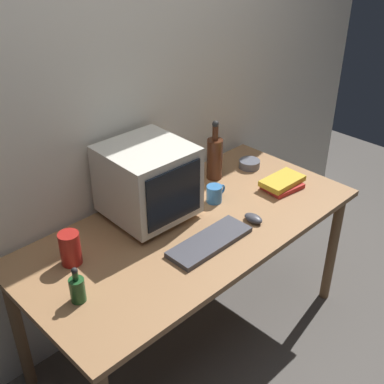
% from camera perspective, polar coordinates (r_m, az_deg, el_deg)
% --- Properties ---
extents(ground_plane, '(6.00, 6.00, 0.00)m').
position_cam_1_polar(ground_plane, '(2.86, 0.00, -16.12)').
color(ground_plane, '#56514C').
extents(back_wall, '(4.00, 0.08, 2.50)m').
position_cam_1_polar(back_wall, '(2.45, -7.77, 10.48)').
color(back_wall, silver).
rests_on(back_wall, ground).
extents(desk, '(1.71, 0.81, 0.75)m').
position_cam_1_polar(desk, '(2.42, 0.00, -5.32)').
color(desk, '#9E7047').
rests_on(desk, ground).
extents(crt_monitor, '(0.39, 0.40, 0.37)m').
position_cam_1_polar(crt_monitor, '(2.34, -5.14, 1.24)').
color(crt_monitor, beige).
rests_on(crt_monitor, desk).
extents(keyboard, '(0.42, 0.15, 0.02)m').
position_cam_1_polar(keyboard, '(2.24, 2.07, -5.74)').
color(keyboard, '#3F3F47').
rests_on(keyboard, desk).
extents(computer_mouse, '(0.06, 0.10, 0.04)m').
position_cam_1_polar(computer_mouse, '(2.40, 7.09, -3.03)').
color(computer_mouse, '#3F3F47').
rests_on(computer_mouse, desk).
extents(bottle_tall, '(0.09, 0.09, 0.34)m').
position_cam_1_polar(bottle_tall, '(2.70, 2.63, 4.06)').
color(bottle_tall, '#472314').
rests_on(bottle_tall, desk).
extents(bottle_short, '(0.06, 0.06, 0.16)m').
position_cam_1_polar(bottle_short, '(1.98, -13.09, -10.80)').
color(bottle_short, '#1E4C23').
rests_on(bottle_short, desk).
extents(book_stack, '(0.24, 0.17, 0.06)m').
position_cam_1_polar(book_stack, '(2.69, 10.38, 1.01)').
color(book_stack, red).
rests_on(book_stack, desk).
extents(mug, '(0.12, 0.08, 0.09)m').
position_cam_1_polar(mug, '(2.52, 2.63, -0.19)').
color(mug, '#3370B2').
rests_on(mug, desk).
extents(cd_spindle, '(0.12, 0.12, 0.04)m').
position_cam_1_polar(cd_spindle, '(2.87, 6.64, 3.24)').
color(cd_spindle, '#595B66').
rests_on(cd_spindle, desk).
extents(metal_canister, '(0.09, 0.09, 0.15)m').
position_cam_1_polar(metal_canister, '(2.16, -13.87, -6.33)').
color(metal_canister, '#A51E19').
rests_on(metal_canister, desk).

